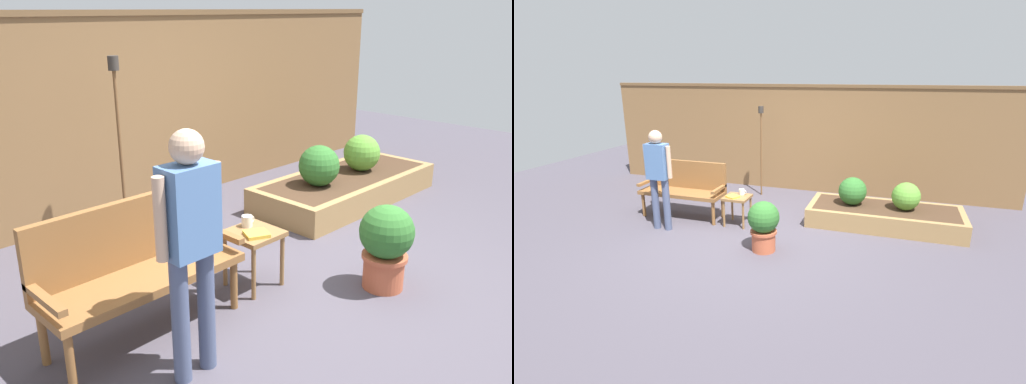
% 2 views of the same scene
% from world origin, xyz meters
% --- Properties ---
extents(ground_plane, '(14.00, 14.00, 0.00)m').
position_xyz_m(ground_plane, '(0.00, 0.00, 0.00)').
color(ground_plane, '#47424C').
extents(fence_back, '(8.40, 0.14, 2.16)m').
position_xyz_m(fence_back, '(0.00, 2.60, 1.09)').
color(fence_back, brown).
rests_on(fence_back, ground_plane).
extents(garden_bench, '(1.44, 0.48, 0.94)m').
position_xyz_m(garden_bench, '(-1.43, 0.47, 0.54)').
color(garden_bench, brown).
rests_on(garden_bench, ground_plane).
extents(side_table, '(0.40, 0.40, 0.48)m').
position_xyz_m(side_table, '(-0.41, 0.34, 0.40)').
color(side_table, olive).
rests_on(side_table, ground_plane).
extents(cup_on_table, '(0.13, 0.09, 0.09)m').
position_xyz_m(cup_on_table, '(-0.37, 0.45, 0.53)').
color(cup_on_table, silver).
rests_on(cup_on_table, side_table).
extents(book_on_table, '(0.23, 0.23, 0.03)m').
position_xyz_m(book_on_table, '(-0.45, 0.26, 0.49)').
color(book_on_table, gold).
rests_on(book_on_table, side_table).
extents(potted_boxwood, '(0.44, 0.44, 0.71)m').
position_xyz_m(potted_boxwood, '(0.31, -0.44, 0.40)').
color(potted_boxwood, '#B75638').
rests_on(potted_boxwood, ground_plane).
extents(raised_planter_bed, '(2.40, 1.00, 0.30)m').
position_xyz_m(raised_planter_bed, '(1.86, 1.05, 0.15)').
color(raised_planter_bed, '#997547').
rests_on(raised_planter_bed, ground_plane).
extents(shrub_near_bench, '(0.45, 0.45, 0.45)m').
position_xyz_m(shrub_near_bench, '(1.33, 1.05, 0.53)').
color(shrub_near_bench, brown).
rests_on(shrub_near_bench, raised_planter_bed).
extents(shrub_far_corner, '(0.44, 0.44, 0.44)m').
position_xyz_m(shrub_far_corner, '(2.16, 1.05, 0.52)').
color(shrub_far_corner, brown).
rests_on(shrub_far_corner, raised_planter_bed).
extents(tiki_torch, '(0.10, 0.10, 1.77)m').
position_xyz_m(tiki_torch, '(-0.57, 1.97, 1.20)').
color(tiki_torch, brown).
rests_on(tiki_torch, ground_plane).
extents(person_by_bench, '(0.47, 0.20, 1.56)m').
position_xyz_m(person_by_bench, '(-1.46, -0.20, 0.93)').
color(person_by_bench, '#475170').
rests_on(person_by_bench, ground_plane).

